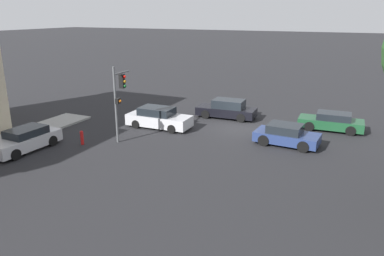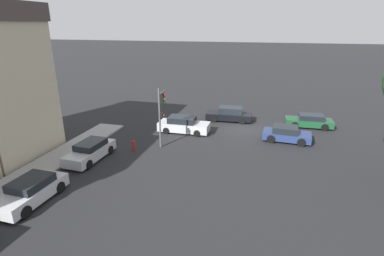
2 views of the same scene
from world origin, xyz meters
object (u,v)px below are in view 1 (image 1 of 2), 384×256
at_px(crossing_car_1, 286,135).
at_px(crossing_car_2, 159,118).
at_px(crossing_car_3, 227,109).
at_px(fire_hydrant, 82,137).
at_px(parked_car_0, 25,140).
at_px(traffic_signal, 119,92).
at_px(crossing_car_0, 331,122).

relative_size(crossing_car_1, crossing_car_2, 0.86).
relative_size(crossing_car_3, fire_hydrant, 5.14).
xyz_separation_m(crossing_car_3, parked_car_0, (8.55, 12.16, -0.03)).
relative_size(traffic_signal, crossing_car_2, 1.03).
xyz_separation_m(crossing_car_0, crossing_car_3, (7.86, 0.04, 0.07)).
bearing_deg(crossing_car_3, parked_car_0, 52.01).
xyz_separation_m(traffic_signal, crossing_car_0, (-12.23, -8.15, -2.58)).
xyz_separation_m(crossing_car_0, crossing_car_2, (11.47, 4.62, 0.08)).
bearing_deg(crossing_car_1, crossing_car_3, 145.08).
relative_size(crossing_car_3, parked_car_0, 1.07).
bearing_deg(crossing_car_3, crossing_car_2, 48.98).
height_order(crossing_car_3, parked_car_0, crossing_car_3).
height_order(crossing_car_0, crossing_car_3, crossing_car_3).
bearing_deg(traffic_signal, crossing_car_3, 57.13).
height_order(crossing_car_0, parked_car_0, parked_car_0).
bearing_deg(crossing_car_2, parked_car_0, -124.34).
xyz_separation_m(crossing_car_0, parked_car_0, (16.41, 12.19, 0.04)).
bearing_deg(parked_car_0, traffic_signal, 136.29).
distance_m(traffic_signal, parked_car_0, 6.35).
distance_m(crossing_car_3, fire_hydrant, 11.65).
xyz_separation_m(crossing_car_1, parked_car_0, (14.15, 7.73, 0.02)).
distance_m(crossing_car_0, crossing_car_1, 5.01).
bearing_deg(parked_car_0, fire_hydrant, 135.64).
bearing_deg(crossing_car_1, crossing_car_0, 66.50).
bearing_deg(fire_hydrant, traffic_signal, -135.11).
relative_size(crossing_car_0, fire_hydrant, 4.85).
distance_m(traffic_signal, crossing_car_0, 14.92).
height_order(crossing_car_1, crossing_car_2, crossing_car_2).
height_order(traffic_signal, crossing_car_2, traffic_signal).
height_order(crossing_car_2, fire_hydrant, crossing_car_2).
bearing_deg(crossing_car_1, traffic_signal, -156.30).
distance_m(crossing_car_2, fire_hydrant, 5.89).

